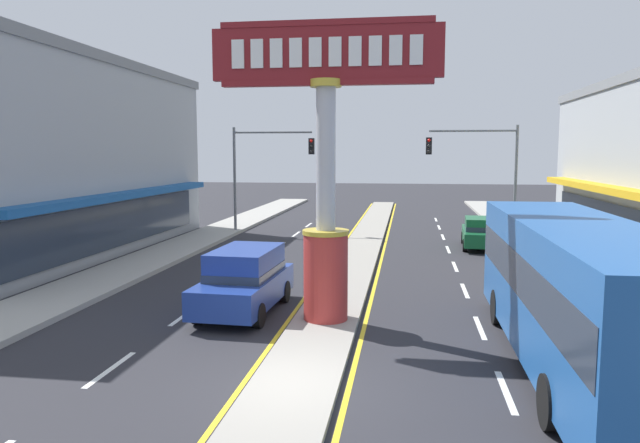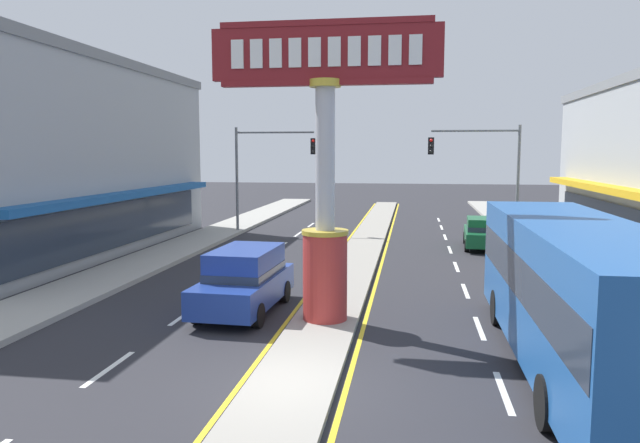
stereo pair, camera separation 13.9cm
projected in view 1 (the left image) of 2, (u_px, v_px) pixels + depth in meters
ground_plane at (295, 387)px, 12.08m from camera, size 160.00×160.00×0.00m
median_strip at (362, 246)px, 29.76m from camera, size 1.82×52.00×0.14m
sidewalk_left at (178, 248)px, 29.09m from camera, size 2.71×60.00×0.18m
sidewalk_right at (557, 257)px, 26.50m from camera, size 2.71×60.00×0.18m
lane_markings at (360, 252)px, 28.44m from camera, size 8.56×52.00×0.01m
district_sign at (326, 178)px, 16.09m from camera, size 6.17×1.29×8.07m
storefront_left at (21, 157)px, 27.54m from camera, size 10.55×21.27×9.06m
traffic_light_left_side at (263, 161)px, 34.58m from camera, size 4.86×0.46×6.20m
traffic_light_right_side at (482, 162)px, 31.93m from camera, size 4.86×0.46×6.20m
suv_near_right_lane at (245, 279)px, 17.70m from camera, size 2.13×4.68×1.90m
bus_far_right_lane at (578, 287)px, 12.75m from camera, size 2.62×11.21×3.26m
sedan_near_left_lane at (481, 232)px, 29.55m from camera, size 2.03×4.40×1.53m
street_bench at (639, 307)px, 15.86m from camera, size 0.48×1.60×0.88m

